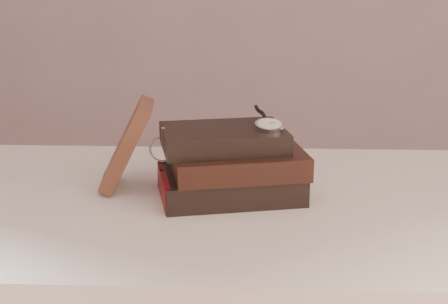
{
  "coord_description": "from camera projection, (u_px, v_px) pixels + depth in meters",
  "views": [
    {
      "loc": [
        0.03,
        -0.67,
        1.14
      ],
      "look_at": [
        -0.01,
        0.37,
        0.82
      ],
      "focal_mm": 53.85,
      "sensor_mm": 36.0,
      "label": 1
    }
  ],
  "objects": [
    {
      "name": "table",
      "position": [
        230.0,
        251.0,
        1.12
      ],
      "size": [
        1.0,
        0.6,
        0.75
      ],
      "color": "white",
      "rests_on": "ground"
    },
    {
      "name": "book_stack",
      "position": [
        231.0,
        165.0,
        1.09
      ],
      "size": [
        0.26,
        0.2,
        0.11
      ],
      "color": "black",
      "rests_on": "table"
    },
    {
      "name": "journal",
      "position": [
        127.0,
        145.0,
        1.12
      ],
      "size": [
        0.1,
        0.11,
        0.15
      ],
      "primitive_type": "cube",
      "rotation": [
        0.0,
        0.47,
        0.11
      ],
      "color": "#422319",
      "rests_on": "table"
    },
    {
      "name": "eyeglasses",
      "position": [
        176.0,
        148.0,
        1.15
      ],
      "size": [
        0.12,
        0.13,
        0.05
      ],
      "color": "silver",
      "rests_on": "book_stack"
    },
    {
      "name": "pocket_watch",
      "position": [
        268.0,
        124.0,
        1.08
      ],
      "size": [
        0.06,
        0.15,
        0.02
      ],
      "color": "silver",
      "rests_on": "book_stack"
    }
  ]
}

